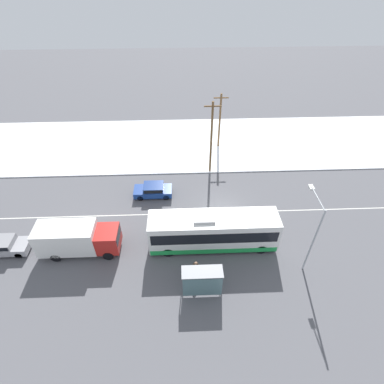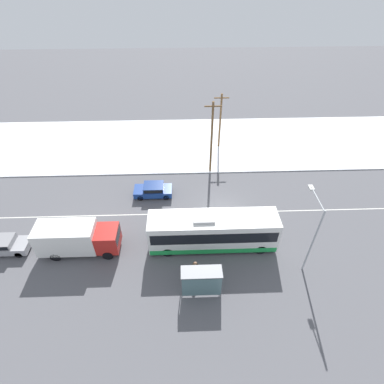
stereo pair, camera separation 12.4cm
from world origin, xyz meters
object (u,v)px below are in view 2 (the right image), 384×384
at_px(box_truck, 76,238).
at_px(utility_pole_snowlot, 220,121).
at_px(bus_shelter, 202,280).
at_px(streetlamp, 313,227).
at_px(parked_car_near_truck, 2,244).
at_px(sedan_car, 153,190).
at_px(pedestrian_at_stop, 195,268).
at_px(city_bus, 213,231).
at_px(utility_pole_roadside, 212,138).

xyz_separation_m(box_truck, utility_pole_snowlot, (14.07, 16.90, 2.16)).
distance_m(bus_shelter, streetlamp, 9.41).
bearing_deg(bus_shelter, parked_car_near_truck, 164.42).
bearing_deg(sedan_car, utility_pole_snowlot, -129.93).
bearing_deg(pedestrian_at_stop, streetlamp, 6.21).
relative_size(sedan_car, bus_shelter, 1.30).
xyz_separation_m(box_truck, sedan_car, (6.05, 7.32, -0.90)).
xyz_separation_m(city_bus, parked_car_near_truck, (-18.50, -0.03, -0.97)).
relative_size(city_bus, sedan_car, 2.76).
relative_size(bus_shelter, utility_pole_roadside, 0.36).
relative_size(city_bus, utility_pole_snowlot, 1.53).
distance_m(parked_car_near_truck, bus_shelter, 17.92).
height_order(city_bus, sedan_car, city_bus).
bearing_deg(city_bus, parked_car_near_truck, -179.89).
xyz_separation_m(pedestrian_at_stop, utility_pole_snowlot, (3.98, 19.88, 2.73)).
bearing_deg(city_bus, bus_shelter, -104.64).
distance_m(sedan_car, utility_pole_snowlot, 12.86).
bearing_deg(city_bus, streetlamp, -17.12).
xyz_separation_m(sedan_car, streetlamp, (13.07, -9.31, 3.66)).
relative_size(box_truck, utility_pole_snowlot, 0.95).
relative_size(box_truck, bus_shelter, 2.22).
distance_m(city_bus, streetlamp, 8.15).
relative_size(city_bus, utility_pole_roadside, 1.28).
distance_m(parked_car_near_truck, pedestrian_at_stop, 17.14).
bearing_deg(bus_shelter, box_truck, 156.47).
distance_m(bus_shelter, utility_pole_roadside, 16.37).
height_order(parked_car_near_truck, bus_shelter, bus_shelter).
height_order(pedestrian_at_stop, utility_pole_snowlot, utility_pole_snowlot).
xyz_separation_m(streetlamp, utility_pole_roadside, (-6.63, 13.42, 0.12)).
bearing_deg(utility_pole_roadside, sedan_car, -147.46).
xyz_separation_m(parked_car_near_truck, bus_shelter, (17.24, -4.81, 0.90)).
distance_m(city_bus, utility_pole_roadside, 11.52).
relative_size(bus_shelter, streetlamp, 0.46).
bearing_deg(utility_pole_roadside, utility_pole_snowlot, 73.90).
bearing_deg(streetlamp, pedestrian_at_stop, -173.79).
xyz_separation_m(city_bus, utility_pole_snowlot, (2.31, 16.63, 2.06)).
relative_size(parked_car_near_truck, utility_pole_roadside, 0.52).
xyz_separation_m(parked_car_near_truck, pedestrian_at_stop, (16.83, -3.22, 0.30)).
bearing_deg(city_bus, pedestrian_at_stop, -117.19).
xyz_separation_m(sedan_car, pedestrian_at_stop, (4.04, -10.30, 0.32)).
distance_m(sedan_car, streetlamp, 16.46).
bearing_deg(city_bus, box_truck, -178.69).
bearing_deg(pedestrian_at_stop, box_truck, 163.54).
height_order(sedan_car, utility_pole_snowlot, utility_pole_snowlot).
bearing_deg(utility_pole_roadside, parked_car_near_truck, -149.80).
height_order(bus_shelter, utility_pole_roadside, utility_pole_roadside).
relative_size(box_truck, pedestrian_at_stop, 3.93).
bearing_deg(utility_pole_snowlot, parked_car_near_truck, -141.31).
xyz_separation_m(sedan_car, utility_pole_roadside, (6.44, 4.11, 3.78)).
bearing_deg(parked_car_near_truck, streetlamp, -4.94).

